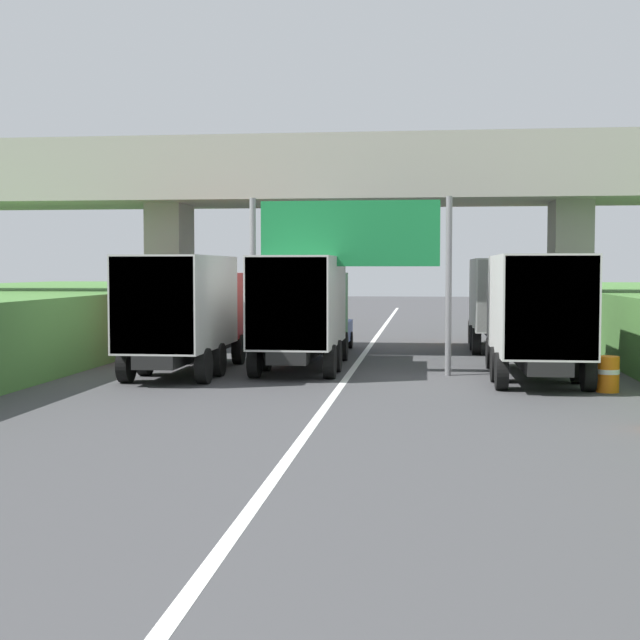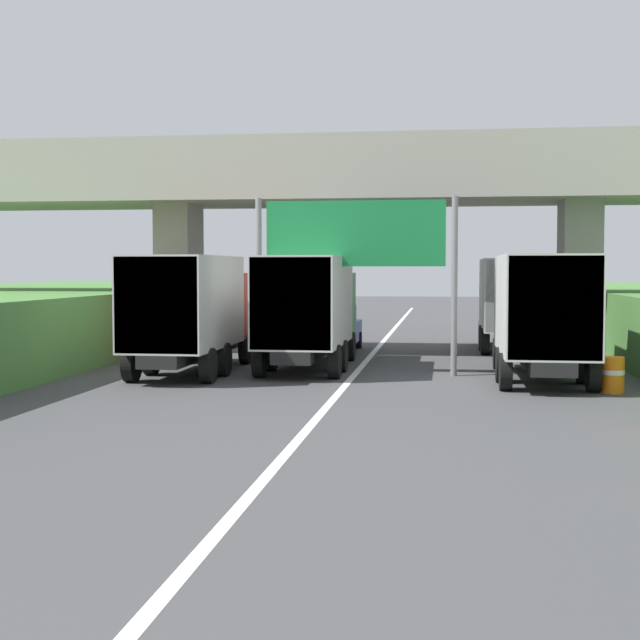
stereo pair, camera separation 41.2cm
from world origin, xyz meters
name	(u,v)px [view 2 (the right image)]	position (x,y,z in m)	size (l,w,h in m)	color
lane_centre_stripe	(356,373)	(0.00, 25.07, 0.00)	(0.20, 90.14, 0.01)	white
overpass_bridge	(373,194)	(0.00, 31.34, 5.75)	(40.00, 4.80, 7.64)	#9E998E
overhead_highway_sign	(355,244)	(0.00, 24.69, 3.78)	(5.88, 0.18, 5.14)	slate
truck_green	(309,306)	(-1.52, 25.78, 1.93)	(2.44, 7.30, 3.44)	black
truck_orange	(512,299)	(5.08, 33.54, 1.93)	(2.44, 7.30, 3.44)	black
truck_black	(541,310)	(5.19, 23.91, 1.93)	(2.44, 7.30, 3.44)	black
truck_red	(192,308)	(-4.75, 24.28, 1.93)	(2.44, 7.30, 3.44)	black
car_blue	(333,328)	(-1.54, 32.09, 0.86)	(1.86, 4.10, 1.72)	#233D9E
car_yellow	(317,307)	(-4.76, 50.55, 0.86)	(1.86, 4.10, 1.72)	gold
construction_barrel_3	(613,375)	(6.72, 21.56, 0.46)	(0.57, 0.57, 0.90)	orange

